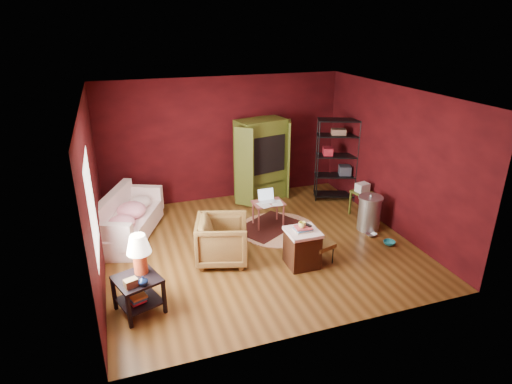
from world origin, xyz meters
The scene contains 18 objects.
room centered at (-0.04, -0.01, 1.40)m, with size 5.54×5.04×2.84m.
sofa centered at (-2.27, 1.13, 0.39)m, with size 1.97×0.58×0.77m, color white.
armchair centered at (-0.78, -0.30, 0.44)m, with size 0.85×0.80×0.88m, color black.
pet_bowl_steel centered at (2.19, -0.35, 0.11)m, with size 0.21×0.05×0.21m, color #B6B8BE.
pet_bowl_turquoise centered at (2.32, -0.77, 0.11)m, with size 0.22×0.07×0.22m, color teal.
vase centered at (-2.20, -1.47, 0.62)m, with size 0.14×0.14×0.14m, color #0C1B3E.
mug centered at (0.43, -0.90, 0.79)m, with size 0.13×0.10×0.13m, color #F8EF79.
side_table centered at (-2.23, -1.20, 0.69)m, with size 0.75×0.75×1.16m.
sofa_cushions centered at (-2.29, 1.12, 0.40)m, with size 1.45×2.07×0.81m.
hamper centered at (0.46, -0.88, 0.34)m, with size 0.54×0.54×0.75m.
footstool centered at (0.80, -0.90, 0.34)m, with size 0.47×0.47×0.39m.
rug_round centered at (0.56, 0.50, 0.01)m, with size 2.04×2.04×0.01m.
rug_oriental centered at (0.41, 0.66, 0.02)m, with size 1.51×1.36×0.01m.
laptop_desk centered at (0.43, 0.72, 0.47)m, with size 0.61×0.49×0.75m.
tv_armoire centered at (0.78, 2.12, 0.98)m, with size 1.44×0.98×1.87m.
wire_shelving centered at (2.41, 1.56, 1.04)m, with size 1.01×0.70×1.89m.
small_stand centered at (2.49, 0.54, 0.55)m, with size 0.43×0.43×0.74m.
trash_can centered at (2.29, -0.07, 0.36)m, with size 0.63×0.63×0.76m.
Camera 1 is at (-2.33, -6.64, 3.95)m, focal length 30.00 mm.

